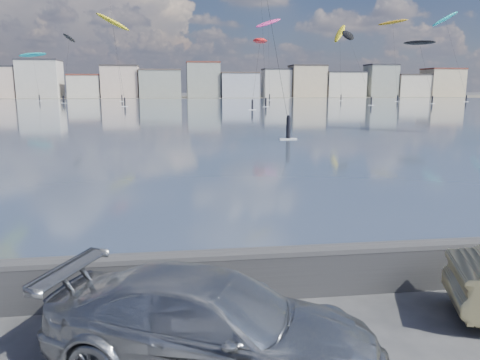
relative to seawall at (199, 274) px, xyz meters
name	(u,v)px	position (x,y,z in m)	size (l,w,h in m)	color
bay_water	(177,108)	(0.00, 88.80, -0.58)	(500.00, 177.00, 0.00)	#364760
far_shore_strip	(176,97)	(0.00, 197.30, -0.57)	(500.00, 60.00, 0.00)	#4C473D
seawall	(199,274)	(0.00, 0.00, 0.00)	(400.00, 0.36, 1.08)	#28282B
far_buildings	(179,82)	(1.31, 183.30, 5.44)	(240.79, 13.26, 14.60)	#CCB293
car_silver	(212,325)	(0.08, -2.36, 0.16)	(2.09, 5.13, 1.49)	#A7AAAE
kitesurfer_0	(112,22)	(-14.04, 104.94, 18.00)	(9.59, 11.99, 21.68)	yellow
kitesurfer_2	(69,39)	(-29.95, 135.45, 17.13)	(3.21, 18.80, 19.50)	black
kitesurfer_3	(33,55)	(-44.30, 149.81, 13.32)	(8.90, 9.20, 15.24)	#19BFBF
kitesurfer_4	(268,24)	(31.06, 151.70, 24.23)	(9.09, 10.59, 27.46)	#E5338C
kitesurfer_6	(348,37)	(44.40, 111.85, 16.39)	(2.42, 19.76, 19.53)	black
kitesurfer_7	(393,23)	(66.18, 133.01, 22.80)	(8.23, 15.14, 24.73)	#BF8C19
kitesurfer_8	(340,34)	(52.41, 141.25, 20.30)	(7.37, 14.01, 25.04)	yellow
kitesurfer_11	(445,20)	(80.45, 128.10, 23.33)	(8.86, 12.08, 27.17)	#19BFBF
kitesurfer_17	(419,43)	(63.27, 110.41, 14.90)	(6.39, 11.93, 16.50)	black
kitesurfer_18	(260,41)	(16.70, 86.57, 12.55)	(6.07, 13.89, 14.05)	red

